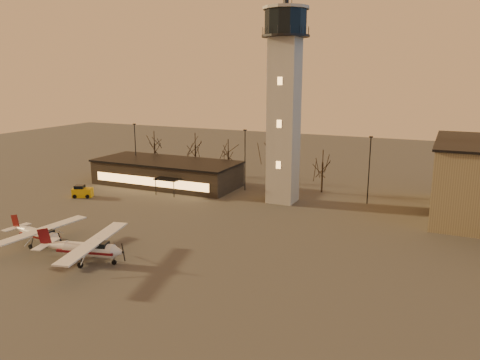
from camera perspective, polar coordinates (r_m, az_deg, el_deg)
The scene contains 8 objects.
ground at distance 45.99m, azimuth -7.72°, elevation -11.70°, with size 220.00×220.00×0.00m, color #3A3836.
control_tower at distance 69.06m, azimuth 5.44°, elevation 10.57°, with size 6.80×6.80×32.60m.
terminal at distance 82.41m, azimuth -8.90°, elevation 0.90°, with size 25.40×12.20×4.30m.
light_poles at distance 71.11m, azimuth 5.90°, elevation 1.76°, with size 58.50×12.25×10.14m.
tree_row at distance 83.79m, azimuth -1.52°, elevation 3.88°, with size 37.20×9.20×8.80m.
cessna_front at distance 50.73m, azimuth -17.70°, elevation -8.36°, with size 10.05×12.55×3.47m.
cessna_rear at distance 57.40m, azimuth -22.99°, elevation -6.45°, with size 8.85×11.17×3.07m.
service_cart at distance 77.67m, azimuth -18.69°, elevation -1.45°, with size 3.41×2.85×1.91m.
Camera 1 is at (22.73, -35.16, 19.03)m, focal length 35.00 mm.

